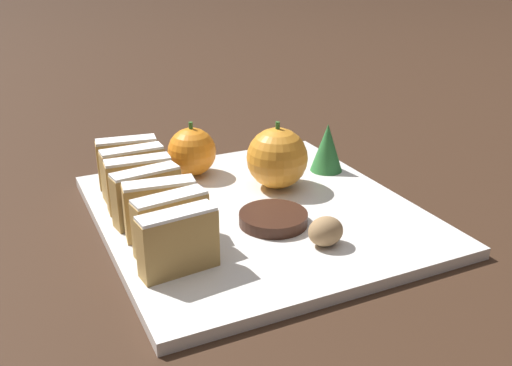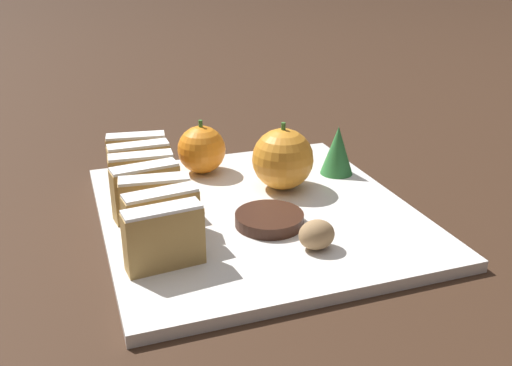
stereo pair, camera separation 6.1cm
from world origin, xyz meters
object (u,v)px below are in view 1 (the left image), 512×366
at_px(orange_near, 192,152).
at_px(chocolate_cookie, 277,218).
at_px(orange_far, 277,158).
at_px(walnut, 326,231).

relative_size(orange_near, chocolate_cookie, 0.96).
distance_m(orange_far, chocolate_cookie, 0.10).
bearing_deg(orange_far, orange_near, 134.17).
xyz_separation_m(orange_far, chocolate_cookie, (-0.04, -0.09, -0.03)).
distance_m(orange_far, walnut, 0.15).
bearing_deg(orange_far, walnut, -99.10).
xyz_separation_m(orange_near, walnut, (0.05, -0.23, -0.02)).
height_order(walnut, chocolate_cookie, walnut).
distance_m(orange_near, orange_far, 0.11).
distance_m(walnut, chocolate_cookie, 0.06).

